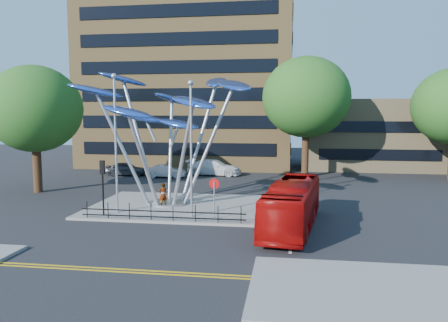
% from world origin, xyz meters
% --- Properties ---
extents(ground, '(120.00, 120.00, 0.00)m').
position_xyz_m(ground, '(0.00, 0.00, 0.00)').
color(ground, black).
rests_on(ground, ground).
extents(traffic_island, '(12.00, 9.00, 0.15)m').
position_xyz_m(traffic_island, '(-1.00, 6.00, 0.07)').
color(traffic_island, slate).
rests_on(traffic_island, ground).
extents(pavement_right, '(12.00, 6.00, 0.15)m').
position_xyz_m(pavement_right, '(11.00, -7.00, 0.07)').
color(pavement_right, slate).
rests_on(pavement_right, ground).
extents(double_yellow_near, '(40.00, 0.12, 0.01)m').
position_xyz_m(double_yellow_near, '(0.00, -6.00, 0.01)').
color(double_yellow_near, gold).
rests_on(double_yellow_near, ground).
extents(double_yellow_far, '(40.00, 0.12, 0.01)m').
position_xyz_m(double_yellow_far, '(0.00, -6.30, 0.01)').
color(double_yellow_far, gold).
rests_on(double_yellow_far, ground).
extents(brick_tower, '(25.00, 15.00, 30.00)m').
position_xyz_m(brick_tower, '(-6.00, 32.00, 15.00)').
color(brick_tower, olive).
rests_on(brick_tower, ground).
extents(low_building_near, '(15.00, 8.00, 8.00)m').
position_xyz_m(low_building_near, '(16.00, 30.00, 4.00)').
color(low_building_near, tan).
rests_on(low_building_near, ground).
extents(tree_right, '(8.80, 8.80, 12.11)m').
position_xyz_m(tree_right, '(8.00, 22.00, 8.04)').
color(tree_right, black).
rests_on(tree_right, ground).
extents(tree_left, '(7.60, 7.60, 10.32)m').
position_xyz_m(tree_left, '(-14.00, 10.00, 6.79)').
color(tree_left, black).
rests_on(tree_left, ground).
extents(leaf_sculpture, '(12.72, 9.54, 9.51)m').
position_xyz_m(leaf_sculpture, '(-2.07, 6.68, 6.87)').
color(leaf_sculpture, '#9EA0A5').
rests_on(leaf_sculpture, traffic_island).
extents(street_lamp_left, '(0.36, 0.36, 8.80)m').
position_xyz_m(street_lamp_left, '(-4.50, 3.50, 5.36)').
color(street_lamp_left, '#9EA0A5').
rests_on(street_lamp_left, traffic_island).
extents(street_lamp_right, '(0.36, 0.36, 8.30)m').
position_xyz_m(street_lamp_right, '(0.50, 3.00, 5.09)').
color(street_lamp_right, '#9EA0A5').
rests_on(street_lamp_right, traffic_island).
extents(traffic_light_island, '(0.28, 0.18, 3.42)m').
position_xyz_m(traffic_light_island, '(-5.00, 2.50, 2.61)').
color(traffic_light_island, black).
rests_on(traffic_light_island, traffic_island).
extents(no_entry_sign_island, '(0.60, 0.10, 2.45)m').
position_xyz_m(no_entry_sign_island, '(2.00, 2.52, 1.82)').
color(no_entry_sign_island, '#9EA0A5').
rests_on(no_entry_sign_island, traffic_island).
extents(pedestrian_railing_front, '(10.00, 0.06, 1.00)m').
position_xyz_m(pedestrian_railing_front, '(-1.00, 1.70, 0.55)').
color(pedestrian_railing_front, black).
rests_on(pedestrian_railing_front, traffic_island).
extents(red_bus, '(3.56, 9.86, 2.68)m').
position_xyz_m(red_bus, '(6.60, 1.66, 1.34)').
color(red_bus, '#990807').
rests_on(red_bus, ground).
extents(pedestrian, '(0.71, 0.64, 1.62)m').
position_xyz_m(pedestrian, '(-2.03, 5.41, 0.96)').
color(pedestrian, gray).
rests_on(pedestrian, traffic_island).
extents(parked_car_left, '(4.38, 2.16, 1.44)m').
position_xyz_m(parked_car_left, '(-10.35, 20.17, 0.72)').
color(parked_car_left, '#383A3F').
rests_on(parked_car_left, ground).
extents(parked_car_mid, '(4.02, 1.66, 1.29)m').
position_xyz_m(parked_car_mid, '(-5.85, 19.39, 0.65)').
color(parked_car_mid, '#B1B3B9').
rests_on(parked_car_mid, ground).
extents(parked_car_right, '(5.84, 2.79, 1.64)m').
position_xyz_m(parked_car_right, '(-1.35, 21.80, 0.82)').
color(parked_car_right, white).
rests_on(parked_car_right, ground).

